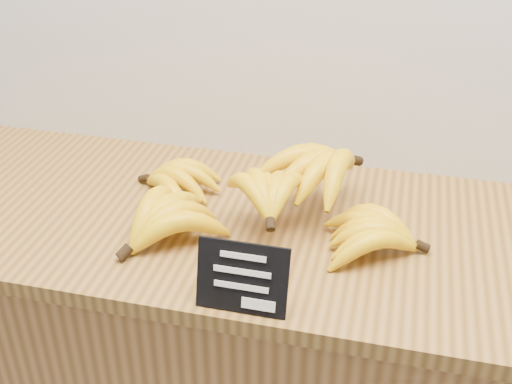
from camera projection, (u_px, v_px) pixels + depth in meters
name	position (u px, v px, depth m)	size (l,w,h in m)	color
counter_top	(262.00, 227.00, 1.18)	(1.41, 0.54, 0.03)	olive
chalkboard_sign	(242.00, 278.00, 0.95)	(0.14, 0.01, 0.11)	black
banana_pile	(257.00, 198.00, 1.14)	(0.57, 0.34, 0.12)	yellow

